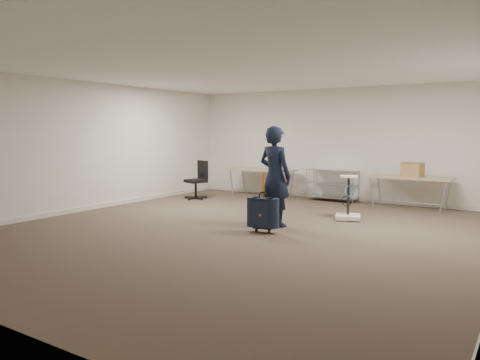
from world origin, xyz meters
The scene contains 10 objects.
ground centered at (0.00, 0.00, 0.00)m, with size 9.00×9.00×0.00m, color #413127.
room_shell centered at (0.00, 1.38, 0.05)m, with size 8.00×9.00×9.00m.
folding_table_left centered at (-1.90, 3.95, 0.68)m, with size 1.80×0.75×0.73m.
folding_table_right centered at (1.90, 3.95, 0.68)m, with size 1.80×0.75×0.73m.
wire_shelf centered at (0.00, 4.20, 0.44)m, with size 1.22×0.47×0.80m.
person centered at (0.26, 0.73, 0.91)m, with size 0.67×0.44×1.83m, color black.
suitcase centered at (0.38, 0.10, 0.34)m, with size 0.40×0.27×1.01m.
office_chair centered at (-3.06, 2.67, 0.30)m, with size 0.59×0.60×0.98m.
equipment_cart centered at (1.19, 2.03, 0.23)m, with size 0.60×0.60×0.87m.
cardboard_box centered at (1.95, 3.93, 0.89)m, with size 0.42×0.32×0.32m, color brown.
Camera 1 is at (4.32, -6.73, 1.74)m, focal length 35.00 mm.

